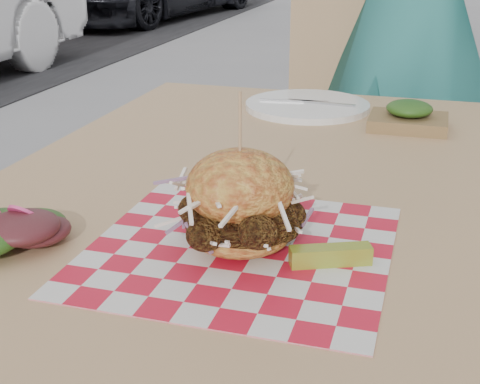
{
  "coord_description": "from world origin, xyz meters",
  "views": [
    {
      "loc": [
        0.29,
        -0.76,
        1.11
      ],
      "look_at": [
        0.08,
        -0.06,
        0.82
      ],
      "focal_mm": 50.0,
      "sensor_mm": 36.0,
      "label": 1
    }
  ],
  "objects": [
    {
      "name": "diner",
      "position": [
        0.19,
        1.28,
        0.87
      ],
      "size": [
        0.75,
        0.64,
        1.73
      ],
      "primitive_type": "imported",
      "rotation": [
        0.0,
        0.0,
        2.71
      ],
      "color": "#2A7B77",
      "rests_on": "ground"
    },
    {
      "name": "patio_table",
      "position": [
        0.02,
        0.21,
        0.67
      ],
      "size": [
        0.8,
        1.2,
        0.75
      ],
      "color": "tan",
      "rests_on": "ground"
    },
    {
      "name": "patio_chair",
      "position": [
        0.04,
        1.29,
        0.55
      ],
      "size": [
        0.49,
        0.5,
        0.95
      ],
      "rotation": [
        0.0,
        0.0,
        -0.18
      ],
      "color": "tan",
      "rests_on": "ground"
    },
    {
      "name": "paper_liner",
      "position": [
        0.08,
        -0.06,
        0.75
      ],
      "size": [
        0.36,
        0.36,
        0.0
      ],
      "primitive_type": "cube",
      "color": "red",
      "rests_on": "patio_table"
    },
    {
      "name": "sandwich",
      "position": [
        0.08,
        -0.06,
        0.81
      ],
      "size": [
        0.17,
        0.17,
        0.19
      ],
      "color": "gold",
      "rests_on": "paper_liner"
    },
    {
      "name": "pickle_spear",
      "position": [
        0.19,
        -0.07,
        0.76
      ],
      "size": [
        0.1,
        0.06,
        0.02
      ],
      "primitive_type": "cube",
      "rotation": [
        0.0,
        0.0,
        0.41
      ],
      "color": "#97A32F",
      "rests_on": "paper_liner"
    },
    {
      "name": "side_salad",
      "position": [
        -0.2,
        -0.13,
        0.76
      ],
      "size": [
        0.13,
        0.14,
        0.05
      ],
      "color": "#3F1419",
      "rests_on": "patio_table"
    },
    {
      "name": "place_setting",
      "position": [
        0.02,
        0.64,
        0.76
      ],
      "size": [
        0.27,
        0.27,
        0.02
      ],
      "color": "white",
      "rests_on": "patio_table"
    },
    {
      "name": "kraft_tray",
      "position": [
        0.24,
        0.55,
        0.77
      ],
      "size": [
        0.15,
        0.12,
        0.06
      ],
      "color": "brown",
      "rests_on": "patio_table"
    }
  ]
}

